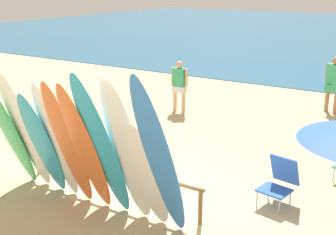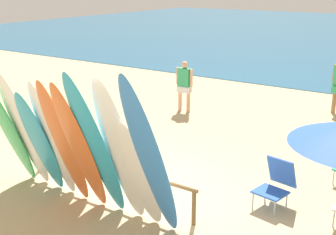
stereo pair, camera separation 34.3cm
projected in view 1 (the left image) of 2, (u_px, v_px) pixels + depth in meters
ground at (313, 69)px, 19.28m from camera, size 60.00×60.00×0.00m
surfboard_rack at (109, 170)px, 7.77m from camera, size 3.75×0.07×0.62m
surfboard_green_0 at (10, 133)px, 7.86m from camera, size 0.55×0.93×2.19m
surfboard_white_1 at (25, 132)px, 7.72m from camera, size 0.57×0.89×2.31m
surfboard_teal_2 at (43, 145)px, 7.58m from camera, size 0.60×0.82×1.99m
surfboard_white_3 at (56, 142)px, 7.40m from camera, size 0.58×0.81×2.20m
surfboard_orange_4 at (68, 145)px, 7.12m from camera, size 0.56×0.90×2.29m
surfboard_orange_5 at (85, 150)px, 6.86m from camera, size 0.51×1.00×2.33m
surfboard_teal_6 at (102, 149)px, 6.65m from camera, size 0.58×1.11×2.53m
surfboard_white_7 at (127, 154)px, 6.50m from camera, size 0.56×0.97×2.50m
surfboard_white_8 at (148, 177)px, 6.47m from camera, size 0.56×0.84×1.87m
surfboard_blue_9 at (160, 161)px, 6.04m from camera, size 0.52×1.18×2.65m
beachgoer_midbeach at (334, 81)px, 12.65m from camera, size 0.55×0.39×1.64m
beachgoer_photographing at (179, 83)px, 12.84m from camera, size 0.56×0.24×1.49m
beach_chair_blue at (280, 180)px, 7.55m from camera, size 0.61×0.74×0.83m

